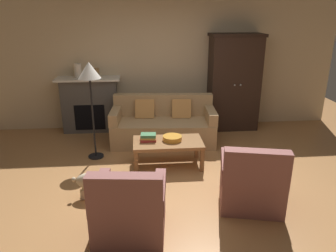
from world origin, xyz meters
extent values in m
plane|color=#B27A47|center=(0.00, 0.00, 0.00)|extent=(9.60, 9.60, 0.00)
cube|color=beige|center=(0.00, 2.55, 1.40)|extent=(7.20, 0.10, 2.80)
cube|color=#4C4947|center=(-1.55, 2.30, 0.54)|extent=(1.10, 0.36, 1.08)
cube|color=black|center=(-1.55, 2.12, 0.34)|extent=(0.60, 0.01, 0.52)
cube|color=white|center=(-1.55, 2.28, 1.10)|extent=(1.26, 0.48, 0.04)
cube|color=black|center=(1.40, 2.22, 0.95)|extent=(1.00, 0.52, 1.89)
cube|color=black|center=(1.40, 2.22, 1.92)|extent=(1.06, 0.55, 0.06)
sphere|color=#ADAFB5|center=(1.34, 1.95, 0.98)|extent=(0.04, 0.04, 0.04)
sphere|color=#ADAFB5|center=(1.46, 1.95, 0.98)|extent=(0.04, 0.04, 0.04)
cube|color=tan|center=(-0.11, 1.51, 0.22)|extent=(1.96, 0.97, 0.44)
cube|color=tan|center=(-0.09, 1.84, 0.65)|extent=(1.91, 0.32, 0.42)
cube|color=tan|center=(-0.99, 1.57, 0.55)|extent=(0.22, 0.81, 0.22)
cube|color=tan|center=(0.76, 1.44, 0.55)|extent=(0.22, 0.81, 0.22)
cube|color=tan|center=(-0.45, 1.73, 0.61)|extent=(0.37, 0.21, 0.37)
cube|color=tan|center=(0.25, 1.68, 0.61)|extent=(0.37, 0.21, 0.37)
cube|color=olive|center=(-0.11, 0.54, 0.39)|extent=(1.10, 0.60, 0.05)
cube|color=brown|center=(-0.62, 0.28, 0.18)|extent=(0.06, 0.06, 0.37)
cube|color=brown|center=(0.40, 0.28, 0.18)|extent=(0.06, 0.06, 0.37)
cube|color=brown|center=(-0.62, 0.80, 0.18)|extent=(0.06, 0.06, 0.37)
cube|color=brown|center=(0.40, 0.80, 0.18)|extent=(0.06, 0.06, 0.37)
cylinder|color=orange|center=(-0.04, 0.57, 0.46)|extent=(0.31, 0.31, 0.08)
cube|color=#B73833|center=(-0.43, 0.58, 0.44)|extent=(0.25, 0.19, 0.04)
cube|color=gold|center=(-0.42, 0.59, 0.48)|extent=(0.26, 0.19, 0.03)
cube|color=#427A4C|center=(-0.42, 0.59, 0.51)|extent=(0.25, 0.19, 0.05)
cylinder|color=beige|center=(-1.73, 2.28, 1.26)|extent=(0.14, 0.14, 0.28)
cylinder|color=olive|center=(-1.37, 2.28, 1.21)|extent=(0.10, 0.10, 0.19)
cube|color=#935B56|center=(-0.68, -1.09, 0.21)|extent=(0.84, 0.84, 0.42)
cube|color=#935B56|center=(-0.71, -1.40, 0.65)|extent=(0.77, 0.24, 0.46)
cube|color=#935B56|center=(-0.35, -1.12, 0.52)|extent=(0.20, 0.71, 0.20)
cube|color=#935B56|center=(-1.01, -1.05, 0.52)|extent=(0.20, 0.71, 0.20)
cube|color=#935B56|center=(0.86, -0.65, 0.21)|extent=(0.91, 0.91, 0.42)
cube|color=#935B56|center=(0.79, -0.95, 0.65)|extent=(0.78, 0.33, 0.46)
cube|color=#935B56|center=(1.18, -0.72, 0.52)|extent=(0.27, 0.71, 0.20)
cube|color=#935B56|center=(0.54, -0.57, 0.52)|extent=(0.27, 0.71, 0.20)
cylinder|color=black|center=(-1.32, 0.96, 0.01)|extent=(0.26, 0.26, 0.02)
cylinder|color=black|center=(-1.32, 0.96, 0.69)|extent=(0.03, 0.03, 1.39)
cone|color=white|center=(-1.32, 0.96, 1.50)|extent=(0.36, 0.36, 0.26)
ellipsoid|color=beige|center=(-1.21, -0.32, 0.25)|extent=(0.41, 0.23, 0.22)
sphere|color=beige|center=(-0.98, -0.34, 0.31)|extent=(0.15, 0.15, 0.15)
cylinder|color=beige|center=(-1.09, -0.28, 0.07)|extent=(0.06, 0.06, 0.14)
cylinder|color=beige|center=(-1.10, -0.39, 0.07)|extent=(0.06, 0.06, 0.14)
cylinder|color=beige|center=(-1.33, -0.26, 0.07)|extent=(0.06, 0.06, 0.14)
cylinder|color=beige|center=(-1.34, -0.37, 0.07)|extent=(0.06, 0.06, 0.14)
sphere|color=beige|center=(-1.44, -0.31, 0.27)|extent=(0.06, 0.06, 0.06)
camera|label=1|loc=(-0.54, -4.23, 2.39)|focal=34.81mm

